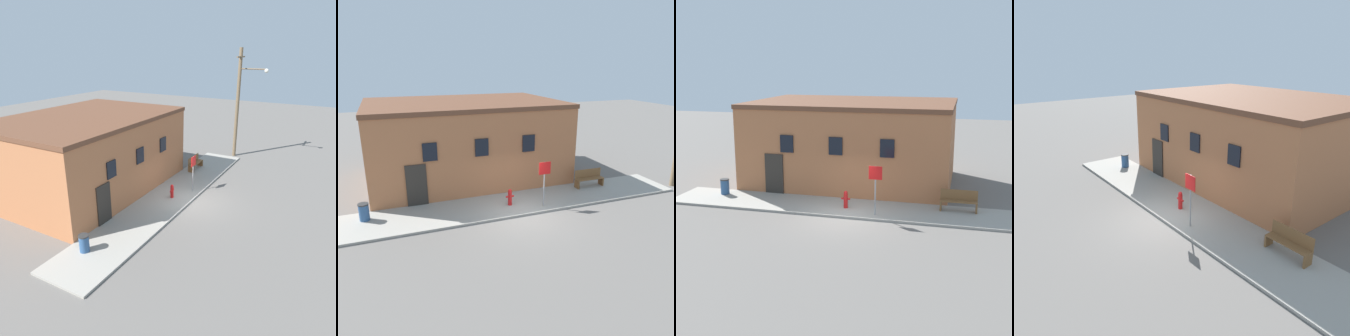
# 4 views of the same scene
# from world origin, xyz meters

# --- Properties ---
(ground_plane) EXTENTS (80.00, 80.00, 0.00)m
(ground_plane) POSITION_xyz_m (0.00, 0.00, 0.00)
(ground_plane) COLOR #66605B
(sidewalk) EXTENTS (18.23, 2.83, 0.11)m
(sidewalk) POSITION_xyz_m (0.00, 1.41, 0.05)
(sidewalk) COLOR #9E998E
(sidewalk) RESTS_ON ground
(brick_building) EXTENTS (11.26, 7.91, 4.71)m
(brick_building) POSITION_xyz_m (-1.14, 6.72, 2.36)
(brick_building) COLOR #B26B42
(brick_building) RESTS_ON ground
(fire_hydrant) EXTENTS (0.41, 0.20, 0.84)m
(fire_hydrant) POSITION_xyz_m (-0.21, 1.22, 0.53)
(fire_hydrant) COLOR red
(fire_hydrant) RESTS_ON sidewalk
(stop_sign) EXTENTS (0.61, 0.06, 2.25)m
(stop_sign) POSITION_xyz_m (1.33, 0.57, 1.67)
(stop_sign) COLOR gray
(stop_sign) RESTS_ON sidewalk
(bench) EXTENTS (1.69, 0.44, 0.98)m
(bench) POSITION_xyz_m (4.97, 2.11, 0.59)
(bench) COLOR brown
(bench) RESTS_ON sidewalk
(trash_bin) EXTENTS (0.46, 0.46, 0.80)m
(trash_bin) POSITION_xyz_m (-6.93, 1.94, 0.51)
(trash_bin) COLOR #2D517F
(trash_bin) RESTS_ON sidewalk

